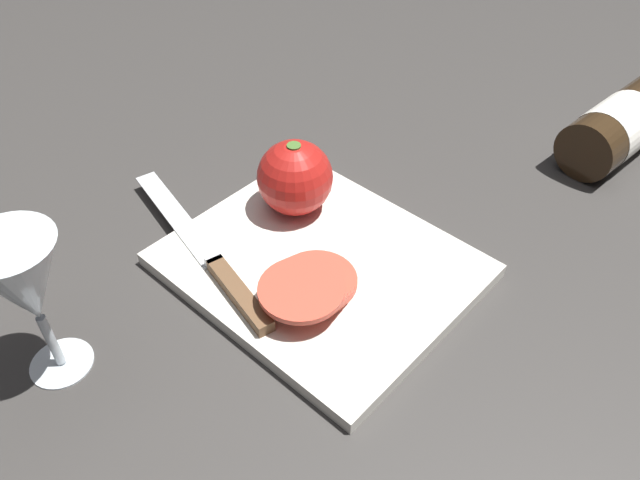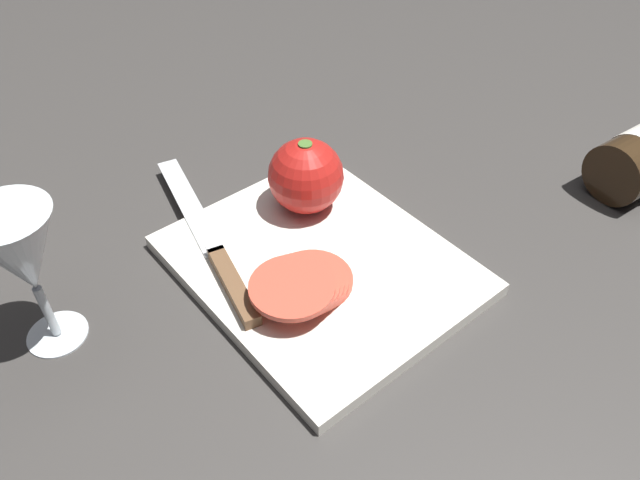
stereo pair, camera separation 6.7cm
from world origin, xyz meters
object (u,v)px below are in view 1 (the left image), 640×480
at_px(wine_bottle, 624,123).
at_px(whole_tomato, 295,178).
at_px(knife, 221,272).
at_px(tomato_slice_stack_near, 309,285).
at_px(wine_glass, 26,287).

xyz_separation_m(wine_bottle, whole_tomato, (-0.23, -0.41, 0.02)).
distance_m(wine_bottle, whole_tomato, 0.47).
relative_size(wine_bottle, knife, 1.06).
xyz_separation_m(wine_bottle, tomato_slice_stack_near, (-0.12, -0.50, -0.01)).
relative_size(wine_bottle, tomato_slice_stack_near, 2.63).
distance_m(wine_bottle, tomato_slice_stack_near, 0.52).
height_order(whole_tomato, tomato_slice_stack_near, whole_tomato).
xyz_separation_m(knife, tomato_slice_stack_near, (0.09, 0.04, 0.01)).
bearing_deg(wine_glass, knife, 77.92).
distance_m(wine_bottle, knife, 0.59).
distance_m(wine_glass, tomato_slice_stack_near, 0.26).
relative_size(whole_tomato, tomato_slice_stack_near, 0.73).
bearing_deg(wine_bottle, whole_tomato, -118.84).
bearing_deg(whole_tomato, tomato_slice_stack_near, -40.31).
relative_size(wine_glass, knife, 0.53).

